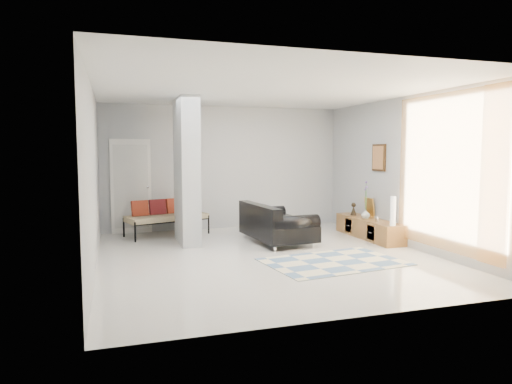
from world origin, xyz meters
name	(u,v)px	position (x,y,z in m)	size (l,w,h in m)	color
floor	(267,256)	(0.00, 0.00, 0.00)	(6.00, 6.00, 0.00)	silver
ceiling	(267,89)	(0.00, 0.00, 2.80)	(6.00, 6.00, 0.00)	white
wall_back	(225,168)	(0.00, 3.00, 1.40)	(6.00, 6.00, 0.00)	#ACAEB0
wall_front	(358,188)	(0.00, -3.00, 1.40)	(6.00, 6.00, 0.00)	#ACAEB0
wall_left	(93,177)	(-2.75, 0.00, 1.40)	(6.00, 6.00, 0.00)	#ACAEB0
wall_right	(407,172)	(2.75, 0.00, 1.40)	(6.00, 6.00, 0.00)	#ACAEB0
partition_column	(187,171)	(-1.10, 1.60, 1.40)	(0.35, 1.20, 2.80)	#AEB3B5
hallway_door	(131,186)	(-2.10, 2.96, 1.02)	(0.85, 0.06, 2.04)	white
curtain	(447,172)	(2.67, -1.15, 1.45)	(2.55, 2.55, 0.00)	#FFA443
wall_art	(379,158)	(2.72, 0.90, 1.65)	(0.04, 0.45, 0.55)	#3E2511
media_console	(369,228)	(2.52, 0.90, 0.20)	(0.45, 1.99, 0.80)	brown
loveseat	(275,225)	(0.53, 1.07, 0.35)	(1.15, 1.77, 0.76)	silver
daybed	(165,216)	(-1.43, 2.47, 0.42)	(1.80, 1.17, 0.77)	black
area_rug	(334,262)	(0.90, -0.72, 0.01)	(2.16, 1.44, 0.01)	beige
cylinder_lamp	(393,211)	(2.50, 0.04, 0.67)	(0.10, 0.10, 0.54)	white
bronze_figurine	(353,209)	(2.47, 1.44, 0.53)	(0.13, 0.13, 0.27)	black
vase	(366,214)	(2.47, 0.95, 0.49)	(0.18, 0.18, 0.19)	silver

